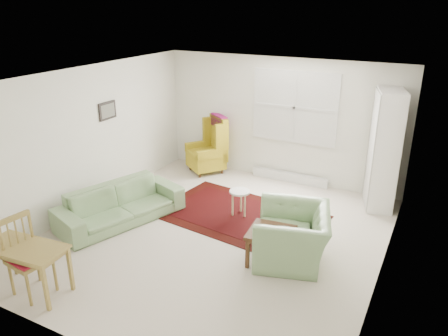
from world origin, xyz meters
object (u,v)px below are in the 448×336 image
at_px(stool, 240,203).
at_px(cabinet, 384,150).
at_px(sofa, 120,198).
at_px(wingback_chair, 206,145).
at_px(armchair, 293,230).
at_px(desk, 28,269).
at_px(desk_chair, 30,257).
at_px(coffee_table, 271,246).

distance_m(stool, cabinet, 2.70).
relative_size(sofa, wingback_chair, 1.71).
relative_size(wingback_chair, cabinet, 0.58).
bearing_deg(sofa, wingback_chair, 16.01).
xyz_separation_m(armchair, stool, (-1.25, 0.87, -0.22)).
bearing_deg(desk, desk_chair, 0.00).
xyz_separation_m(coffee_table, cabinet, (1.04, 2.65, 0.81)).
xyz_separation_m(stool, desk, (-1.46, -3.16, 0.09)).
height_order(armchair, stool, armchair).
xyz_separation_m(sofa, stool, (1.69, 1.11, -0.19)).
height_order(armchair, desk, armchair).
relative_size(stool, desk_chair, 0.45).
distance_m(sofa, desk_chair, 2.07).
bearing_deg(desk, armchair, 40.10).
bearing_deg(armchair, sofa, -101.77).
height_order(stool, cabinet, cabinet).
bearing_deg(wingback_chair, coffee_table, -9.86).
xyz_separation_m(sofa, desk_chair, (0.30, -2.04, 0.10)).
relative_size(cabinet, desk_chair, 2.03).
bearing_deg(wingback_chair, sofa, -56.95).
xyz_separation_m(wingback_chair, desk, (0.09, -4.70, -0.29)).
relative_size(armchair, coffee_table, 1.89).
xyz_separation_m(wingback_chair, cabinet, (3.61, 0.00, 0.44)).
bearing_deg(cabinet, stool, -158.46).
bearing_deg(desk_chair, coffee_table, -42.42).
bearing_deg(cabinet, desk, -142.08).
distance_m(wingback_chair, desk, 4.71).
relative_size(sofa, desk, 2.03).
height_order(wingback_chair, coffee_table, wingback_chair).
bearing_deg(armchair, desk_chair, -65.57).
bearing_deg(stool, armchair, -34.91).
relative_size(coffee_table, desk, 0.59).
bearing_deg(desk, stool, 65.21).
bearing_deg(sofa, stool, -37.58).
height_order(wingback_chair, desk_chair, wingback_chair).
bearing_deg(armchair, stool, -141.34).
height_order(wingback_chair, cabinet, cabinet).
xyz_separation_m(sofa, wingback_chair, (0.14, 2.66, 0.19)).
relative_size(coffee_table, desk_chair, 0.59).
relative_size(wingback_chair, stool, 2.63).
distance_m(coffee_table, desk, 3.22).
bearing_deg(wingback_chair, desk_chair, -51.96).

